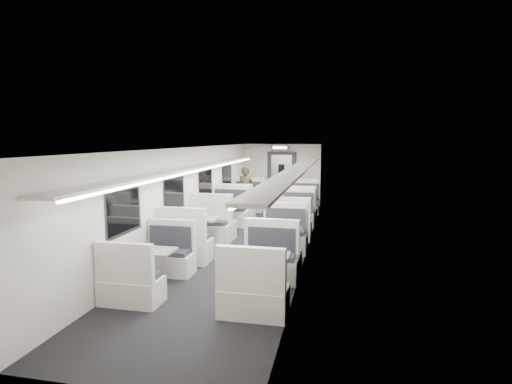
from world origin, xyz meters
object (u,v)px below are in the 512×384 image
at_px(booth_left_a, 243,204).
at_px(booth_right_b, 294,219).
at_px(booth_left_d, 152,268).
at_px(booth_right_a, 301,206).
at_px(passenger, 246,192).
at_px(booth_left_c, 198,234).
at_px(vestibule_door, 282,179).
at_px(booth_right_c, 280,245).
at_px(booth_left_b, 222,218).
at_px(exit_sign, 280,147).
at_px(booth_right_d, 263,275).

xyz_separation_m(booth_left_a, booth_right_b, (2.00, -2.15, -0.02)).
bearing_deg(booth_left_d, booth_right_a, 73.44).
bearing_deg(booth_left_d, passenger, 88.55).
distance_m(booth_left_c, vestibule_door, 6.88).
height_order(booth_right_b, passenger, passenger).
distance_m(booth_right_c, passenger, 5.00).
relative_size(booth_left_c, vestibule_door, 1.08).
xyz_separation_m(booth_left_b, booth_right_a, (2.00, 2.41, -0.01)).
height_order(booth_left_b, booth_right_a, booth_left_b).
xyz_separation_m(booth_right_a, booth_right_b, (0.00, -2.05, -0.02)).
distance_m(booth_left_b, vestibule_door, 4.96).
distance_m(booth_left_d, booth_right_c, 2.76).
bearing_deg(booth_right_a, exit_sign, 117.52).
relative_size(booth_left_d, booth_right_a, 0.87).
relative_size(booth_left_c, booth_right_c, 1.07).
xyz_separation_m(booth_right_a, passenger, (-1.83, -0.20, 0.46)).
bearing_deg(booth_right_b, booth_right_a, 90.00).
height_order(booth_left_b, passenger, passenger).
height_order(booth_left_c, booth_left_d, booth_left_c).
bearing_deg(booth_left_c, booth_left_a, 90.00).
distance_m(booth_right_b, vestibule_door, 4.62).
height_order(booth_right_d, exit_sign, exit_sign).
height_order(booth_right_a, booth_right_b, booth_right_a).
bearing_deg(booth_left_a, vestibule_door, 66.57).
bearing_deg(booth_left_b, booth_right_b, 10.15).
distance_m(booth_right_a, vestibule_door, 2.68).
xyz_separation_m(booth_left_d, booth_right_c, (2.00, 1.89, 0.03)).
bearing_deg(booth_left_c, booth_right_d, -49.62).
bearing_deg(booth_right_c, passenger, 111.63).
bearing_deg(exit_sign, passenger, -111.45).
distance_m(booth_right_d, exit_sign, 8.90).
bearing_deg(booth_left_d, booth_right_d, 0.17).
bearing_deg(booth_left_b, booth_left_c, -90.00).
bearing_deg(vestibule_door, booth_left_c, -98.40).
distance_m(booth_left_a, booth_right_a, 2.00).
relative_size(booth_left_a, exit_sign, 3.62).
distance_m(booth_left_c, booth_right_d, 3.09).
relative_size(booth_left_a, booth_left_c, 0.99).
xyz_separation_m(booth_left_b, exit_sign, (1.00, 4.33, 1.87)).
bearing_deg(booth_left_a, booth_right_a, -2.88).
xyz_separation_m(booth_left_d, passenger, (0.17, 6.52, 0.51)).
xyz_separation_m(booth_left_c, passenger, (0.17, 4.16, 0.45)).
xyz_separation_m(booth_left_b, booth_right_c, (2.00, -2.42, -0.03)).
bearing_deg(booth_right_c, booth_left_b, 129.57).
bearing_deg(booth_left_a, exit_sign, 61.20).
bearing_deg(booth_right_d, passenger, 105.73).
height_order(booth_left_a, exit_sign, exit_sign).
bearing_deg(booth_right_c, booth_left_d, -136.55).
height_order(booth_left_b, booth_right_b, booth_left_b).
bearing_deg(booth_left_a, booth_left_c, -90.00).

